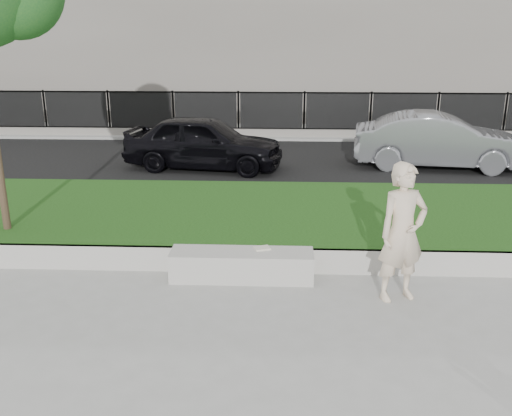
{
  "coord_description": "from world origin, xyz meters",
  "views": [
    {
      "loc": [
        0.82,
        -7.12,
        3.67
      ],
      "look_at": [
        0.46,
        1.2,
        1.0
      ],
      "focal_mm": 40.0,
      "sensor_mm": 36.0,
      "label": 1
    }
  ],
  "objects_px": {
    "car_silver": "(439,141)",
    "book": "(262,248)",
    "stone_bench": "(242,265)",
    "man": "(402,233)",
    "car_dark": "(204,142)"
  },
  "relations": [
    {
      "from": "car_silver",
      "to": "car_dark",
      "type": "bearing_deg",
      "value": 100.65
    },
    {
      "from": "car_silver",
      "to": "book",
      "type": "bearing_deg",
      "value": 155.14
    },
    {
      "from": "book",
      "to": "car_silver",
      "type": "xyz_separation_m",
      "value": [
        4.45,
        7.07,
        0.31
      ]
    },
    {
      "from": "stone_bench",
      "to": "man",
      "type": "distance_m",
      "value": 2.43
    },
    {
      "from": "stone_bench",
      "to": "man",
      "type": "height_order",
      "value": "man"
    },
    {
      "from": "book",
      "to": "car_silver",
      "type": "relative_size",
      "value": 0.05
    },
    {
      "from": "man",
      "to": "stone_bench",
      "type": "bearing_deg",
      "value": 145.45
    },
    {
      "from": "stone_bench",
      "to": "car_dark",
      "type": "distance_m",
      "value": 7.0
    },
    {
      "from": "car_silver",
      "to": "man",
      "type": "bearing_deg",
      "value": 169.33
    },
    {
      "from": "book",
      "to": "car_silver",
      "type": "bearing_deg",
      "value": 38.05
    },
    {
      "from": "car_dark",
      "to": "car_silver",
      "type": "relative_size",
      "value": 0.94
    },
    {
      "from": "man",
      "to": "car_silver",
      "type": "bearing_deg",
      "value": 51.26
    },
    {
      "from": "book",
      "to": "car_dark",
      "type": "xyz_separation_m",
      "value": [
        -1.76,
        6.71,
        0.3
      ]
    },
    {
      "from": "book",
      "to": "car_dark",
      "type": "bearing_deg",
      "value": 84.94
    },
    {
      "from": "man",
      "to": "car_silver",
      "type": "relative_size",
      "value": 0.44
    }
  ]
}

